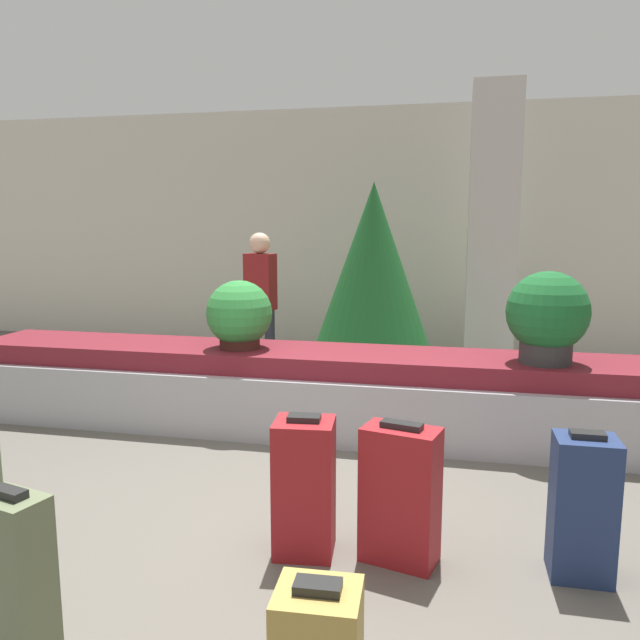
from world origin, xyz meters
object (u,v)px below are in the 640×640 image
(suitcase_3, at_px, (400,495))
(decorated_tree, at_px, (373,275))
(suitcase_5, at_px, (304,487))
(potted_plant_0, at_px, (547,316))
(pillar, at_px, (492,231))
(suitcase_6, at_px, (583,507))
(suitcase_0, at_px, (17,595))
(potted_plant_1, at_px, (239,316))
(traveler_0, at_px, (260,293))

(suitcase_3, distance_m, decorated_tree, 3.75)
(suitcase_5, distance_m, potted_plant_0, 2.38)
(pillar, height_order, potted_plant_0, pillar)
(suitcase_6, bearing_deg, decorated_tree, 112.31)
(pillar, distance_m, suitcase_0, 5.97)
(suitcase_5, relative_size, decorated_tree, 0.35)
(suitcase_3, xyz_separation_m, potted_plant_0, (0.90, 1.81, 0.66))
(decorated_tree, bearing_deg, suitcase_3, -80.09)
(suitcase_0, distance_m, potted_plant_1, 3.09)
(pillar, bearing_deg, suitcase_5, -104.11)
(suitcase_0, relative_size, suitcase_5, 1.06)
(suitcase_3, distance_m, potted_plant_1, 2.44)
(pillar, distance_m, suitcase_5, 4.67)
(pillar, relative_size, suitcase_6, 4.41)
(suitcase_6, xyz_separation_m, traveler_0, (-2.69, 3.39, 0.59))
(pillar, xyz_separation_m, traveler_0, (-2.44, -0.91, -0.66))
(suitcase_0, distance_m, decorated_tree, 4.90)
(suitcase_6, bearing_deg, suitcase_3, -177.24)
(suitcase_5, bearing_deg, suitcase_3, -3.28)
(suitcase_5, relative_size, traveler_0, 0.46)
(suitcase_6, bearing_deg, potted_plant_1, 142.32)
(traveler_0, height_order, decorated_tree, decorated_tree)
(suitcase_0, height_order, potted_plant_1, potted_plant_1)
(suitcase_0, relative_size, decorated_tree, 0.37)
(suitcase_3, bearing_deg, potted_plant_1, 143.37)
(potted_plant_0, bearing_deg, suitcase_5, -127.17)
(potted_plant_1, relative_size, traveler_0, 0.35)
(traveler_0, bearing_deg, pillar, 34.80)
(suitcase_3, xyz_separation_m, decorated_tree, (-0.63, 3.61, 0.79))
(suitcase_5, distance_m, potted_plant_1, 2.20)
(suitcase_3, distance_m, potted_plant_0, 2.12)
(suitcase_0, bearing_deg, decorated_tree, 96.98)
(suitcase_3, bearing_deg, suitcase_5, -163.19)
(suitcase_3, relative_size, potted_plant_0, 1.07)
(suitcase_0, distance_m, suitcase_3, 1.73)
(suitcase_5, xyz_separation_m, suitcase_6, (1.35, 0.07, -0.01))
(suitcase_5, xyz_separation_m, potted_plant_1, (-1.01, 1.86, 0.58))
(suitcase_6, height_order, decorated_tree, decorated_tree)
(suitcase_3, height_order, suitcase_5, suitcase_5)
(suitcase_3, relative_size, potted_plant_1, 1.29)
(pillar, bearing_deg, suitcase_6, -86.63)
(suitcase_0, distance_m, suitcase_5, 1.40)
(decorated_tree, bearing_deg, suitcase_6, -67.23)
(decorated_tree, bearing_deg, suitcase_5, -87.75)
(suitcase_6, height_order, potted_plant_0, potted_plant_0)
(suitcase_5, distance_m, suitcase_6, 1.35)
(suitcase_6, relative_size, potted_plant_0, 1.07)
(suitcase_3, height_order, potted_plant_0, potted_plant_0)
(potted_plant_1, bearing_deg, suitcase_3, -50.92)
(potted_plant_1, bearing_deg, suitcase_6, -37.22)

